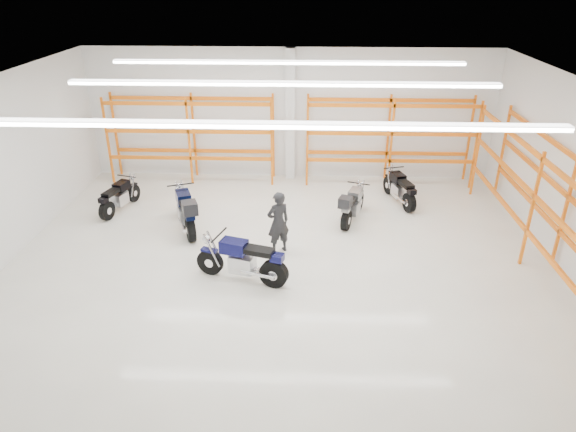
{
  "coord_description": "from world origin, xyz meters",
  "views": [
    {
      "loc": [
        0.61,
        -11.51,
        6.79
      ],
      "look_at": [
        0.13,
        0.5,
        1.0
      ],
      "focal_mm": 32.0,
      "sensor_mm": 36.0,
      "label": 1
    }
  ],
  "objects_px": {
    "motorcycle_back_a": "(118,198)",
    "standing_man": "(278,222)",
    "motorcycle_back_b": "(186,212)",
    "motorcycle_main": "(245,261)",
    "motorcycle_back_d": "(400,190)",
    "structural_column": "(290,116)",
    "motorcycle_back_c": "(352,206)"
  },
  "relations": [
    {
      "from": "motorcycle_back_a",
      "to": "standing_man",
      "type": "relative_size",
      "value": 1.14
    },
    {
      "from": "motorcycle_back_a",
      "to": "structural_column",
      "type": "distance_m",
      "value": 6.31
    },
    {
      "from": "motorcycle_back_b",
      "to": "motorcycle_back_c",
      "type": "distance_m",
      "value": 4.79
    },
    {
      "from": "structural_column",
      "to": "motorcycle_back_c",
      "type": "bearing_deg",
      "value": -61.67
    },
    {
      "from": "motorcycle_main",
      "to": "motorcycle_back_b",
      "type": "distance_m",
      "value": 3.22
    },
    {
      "from": "motorcycle_back_a",
      "to": "structural_column",
      "type": "xyz_separation_m",
      "value": [
        5.18,
        3.12,
        1.79
      ]
    },
    {
      "from": "motorcycle_back_c",
      "to": "motorcycle_back_a",
      "type": "bearing_deg",
      "value": 176.25
    },
    {
      "from": "motorcycle_back_a",
      "to": "motorcycle_back_d",
      "type": "relative_size",
      "value": 0.96
    },
    {
      "from": "motorcycle_back_a",
      "to": "motorcycle_back_d",
      "type": "bearing_deg",
      "value": 6.18
    },
    {
      "from": "motorcycle_back_d",
      "to": "standing_man",
      "type": "distance_m",
      "value": 4.94
    },
    {
      "from": "motorcycle_back_c",
      "to": "motorcycle_back_d",
      "type": "bearing_deg",
      "value": 40.69
    },
    {
      "from": "motorcycle_back_b",
      "to": "standing_man",
      "type": "xyz_separation_m",
      "value": [
        2.67,
        -1.07,
        0.25
      ]
    },
    {
      "from": "motorcycle_back_a",
      "to": "motorcycle_back_b",
      "type": "relative_size",
      "value": 0.83
    },
    {
      "from": "motorcycle_back_a",
      "to": "motorcycle_back_d",
      "type": "distance_m",
      "value": 8.81
    },
    {
      "from": "motorcycle_back_b",
      "to": "motorcycle_main",
      "type": "bearing_deg",
      "value": -52.24
    },
    {
      "from": "standing_man",
      "to": "motorcycle_back_b",
      "type": "bearing_deg",
      "value": -50.73
    },
    {
      "from": "structural_column",
      "to": "standing_man",
      "type": "bearing_deg",
      "value": -91.24
    },
    {
      "from": "motorcycle_back_a",
      "to": "motorcycle_back_b",
      "type": "bearing_deg",
      "value": -27.17
    },
    {
      "from": "motorcycle_back_d",
      "to": "standing_man",
      "type": "xyz_separation_m",
      "value": [
        -3.7,
        -3.25,
        0.37
      ]
    },
    {
      "from": "motorcycle_back_a",
      "to": "standing_man",
      "type": "xyz_separation_m",
      "value": [
        5.06,
        -2.3,
        0.4
      ]
    },
    {
      "from": "motorcycle_back_c",
      "to": "motorcycle_back_b",
      "type": "bearing_deg",
      "value": -170.86
    },
    {
      "from": "motorcycle_back_b",
      "to": "structural_column",
      "type": "xyz_separation_m",
      "value": [
        2.79,
        4.35,
        1.65
      ]
    },
    {
      "from": "motorcycle_back_d",
      "to": "motorcycle_main",
      "type": "bearing_deg",
      "value": -132.97
    },
    {
      "from": "motorcycle_back_c",
      "to": "structural_column",
      "type": "distance_m",
      "value": 4.43
    },
    {
      "from": "motorcycle_main",
      "to": "motorcycle_back_b",
      "type": "bearing_deg",
      "value": 127.76
    },
    {
      "from": "motorcycle_back_b",
      "to": "structural_column",
      "type": "height_order",
      "value": "structural_column"
    },
    {
      "from": "motorcycle_back_c",
      "to": "standing_man",
      "type": "distance_m",
      "value": 2.77
    },
    {
      "from": "standing_man",
      "to": "motorcycle_main",
      "type": "bearing_deg",
      "value": 35.71
    },
    {
      "from": "motorcycle_main",
      "to": "standing_man",
      "type": "xyz_separation_m",
      "value": [
        0.7,
        1.47,
        0.31
      ]
    },
    {
      "from": "motorcycle_main",
      "to": "motorcycle_back_c",
      "type": "height_order",
      "value": "motorcycle_main"
    },
    {
      "from": "motorcycle_back_d",
      "to": "structural_column",
      "type": "bearing_deg",
      "value": 148.74
    },
    {
      "from": "motorcycle_main",
      "to": "structural_column",
      "type": "height_order",
      "value": "structural_column"
    }
  ]
}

